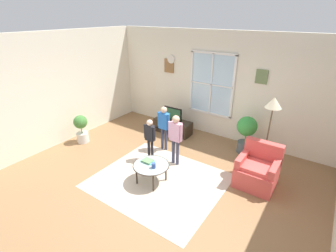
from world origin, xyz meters
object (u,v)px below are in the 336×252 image
Objects in this scene: armchair at (257,170)px; person_pink_shirt at (176,135)px; television at (173,114)px; tv_stand at (173,127)px; person_black_shirt at (150,135)px; book_stack at (148,161)px; cup at (154,166)px; remote_near_books at (151,161)px; potted_plant_by_window at (246,131)px; coffee_table at (151,166)px; person_blue_shirt at (164,123)px; potted_plant_corner at (81,128)px; floor_lamp at (272,111)px.

armchair is 0.71× the size of person_pink_shirt.
armchair is (2.75, -1.02, -0.27)m from television.
tv_stand is 1.64m from person_black_shirt.
book_stack is 0.26m from cup.
cup is 0.24m from remote_near_books.
remote_near_books is 0.79m from person_black_shirt.
potted_plant_by_window is at bearing 119.59° from armchair.
television reaches higher than coffee_table.
armchair is 3.20× the size of book_stack.
person_blue_shirt reaches higher than armchair.
coffee_table is 0.15m from cup.
coffee_table is 0.97× the size of potted_plant_corner.
person_black_shirt is at bearing -76.09° from tv_stand.
television is 1.58m from person_black_shirt.
television is at bearing -90.00° from tv_stand.
television is at bearing 114.80° from cup.
person_black_shirt is (-2.37, -0.51, 0.33)m from armchair.
potted_plant_corner is (-2.65, 0.33, 0.03)m from coffee_table.
coffee_table is at bearing -116.92° from potted_plant_by_window.
person_black_shirt is 2.13m from potted_plant_corner.
potted_plant_corner is at bearing -168.73° from person_pink_shirt.
person_black_shirt reaches higher than book_stack.
remote_near_books is 0.08× the size of floor_lamp.
floor_lamp is at bearing 10.21° from person_blue_shirt.
person_blue_shirt is at bearing 92.67° from person_black_shirt.
potted_plant_corner is at bearing -132.36° from television.
person_blue_shirt reaches higher than coffee_table.
floor_lamp reaches higher than armchair.
person_black_shirt is 1.09× the size of potted_plant_by_window.
person_blue_shirt reaches higher than potted_plant_corner.
book_stack is at bearing -119.92° from potted_plant_by_window.
person_black_shirt is (-0.66, 0.73, 0.18)m from cup.
coffee_table is at bearing -92.09° from person_pink_shirt.
coffee_table is 0.72× the size of person_black_shirt.
potted_plant_corner reaches higher than book_stack.
cup is at bearing -85.12° from person_pink_shirt.
person_pink_shirt is (0.11, 0.78, 0.33)m from remote_near_books.
television is 2.49m from cup.
potted_plant_corner is at bearing 173.66° from book_stack.
tv_stand is 1.48× the size of coffee_table.
potted_plant_by_window reaches higher than television.
person_blue_shirt is 2.52m from floor_lamp.
person_blue_shirt is (0.35, -0.93, 0.54)m from tv_stand.
person_black_shirt is (0.38, -1.53, 0.46)m from tv_stand.
person_blue_shirt is at bearing -69.31° from television.
remote_near_books is at bearing -119.37° from potted_plant_by_window.
floor_lamp is (4.44, 1.37, 1.02)m from potted_plant_corner.
coffee_table is 0.44× the size of floor_lamp.
book_stack is 1.95× the size of remote_near_books.
floor_lamp reaches higher than person_blue_shirt.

